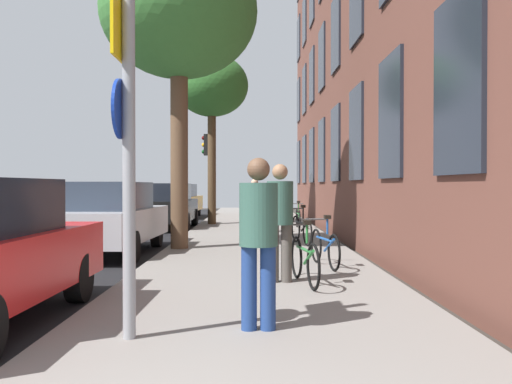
% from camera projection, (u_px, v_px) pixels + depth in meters
% --- Properties ---
extents(ground_plane, '(41.80, 41.80, 0.00)m').
position_uv_depth(ground_plane, '(139.00, 237.00, 16.29)').
color(ground_plane, '#332D28').
extents(road_asphalt, '(7.00, 38.00, 0.01)m').
position_uv_depth(road_asphalt, '(69.00, 237.00, 16.27)').
color(road_asphalt, black).
rests_on(road_asphalt, ground).
extents(sidewalk, '(4.20, 38.00, 0.12)m').
position_uv_depth(sidewalk, '(256.00, 235.00, 16.32)').
color(sidewalk, gray).
rests_on(sidewalk, ground).
extents(sign_post, '(0.16, 0.60, 3.44)m').
position_uv_depth(sign_post, '(126.00, 129.00, 5.06)').
color(sign_post, gray).
rests_on(sign_post, sidewalk).
extents(traffic_light, '(0.43, 0.24, 3.42)m').
position_uv_depth(traffic_light, '(209.00, 161.00, 20.47)').
color(traffic_light, black).
rests_on(traffic_light, sidewalk).
extents(tree_near, '(3.57, 3.57, 6.92)m').
position_uv_depth(tree_near, '(179.00, 14.00, 12.34)').
color(tree_near, brown).
rests_on(tree_near, sidewalk).
extents(tree_far, '(2.72, 2.72, 6.31)m').
position_uv_depth(tree_far, '(212.00, 87.00, 20.18)').
color(tree_far, '#4C3823').
rests_on(tree_far, sidewalk).
extents(bicycle_0, '(0.42, 1.64, 0.94)m').
position_uv_depth(bicycle_0, '(305.00, 259.00, 7.87)').
color(bicycle_0, black).
rests_on(bicycle_0, sidewalk).
extents(bicycle_1, '(0.46, 1.67, 0.92)m').
position_uv_depth(bicycle_1, '(325.00, 247.00, 9.55)').
color(bicycle_1, black).
rests_on(bicycle_1, sidewalk).
extents(bicycle_2, '(0.50, 1.62, 0.96)m').
position_uv_depth(bicycle_2, '(301.00, 229.00, 13.26)').
color(bicycle_2, black).
rests_on(bicycle_2, sidewalk).
extents(bicycle_3, '(0.42, 1.71, 0.98)m').
position_uv_depth(bicycle_3, '(270.00, 220.00, 16.71)').
color(bicycle_3, black).
rests_on(bicycle_3, sidewalk).
extents(bicycle_4, '(0.42, 1.68, 0.92)m').
position_uv_depth(bicycle_4, '(298.00, 218.00, 18.18)').
color(bicycle_4, black).
rests_on(bicycle_4, sidewalk).
extents(pedestrian_0, '(0.51, 0.51, 1.71)m').
position_uv_depth(pedestrian_0, '(258.00, 232.00, 5.37)').
color(pedestrian_0, navy).
rests_on(pedestrian_0, sidewalk).
extents(pedestrian_1, '(0.54, 0.54, 1.75)m').
position_uv_depth(pedestrian_1, '(280.00, 215.00, 8.04)').
color(pedestrian_1, '#4C4742').
rests_on(pedestrian_1, sidewalk).
extents(pedestrian_2, '(0.52, 0.52, 1.64)m').
position_uv_depth(pedestrian_2, '(255.00, 202.00, 16.61)').
color(pedestrian_2, navy).
rests_on(pedestrian_2, sidewalk).
extents(car_1, '(1.90, 4.46, 1.62)m').
position_uv_depth(car_1, '(110.00, 217.00, 12.17)').
color(car_1, '#B7B7BC').
rests_on(car_1, road_asphalt).
extents(car_2, '(1.89, 4.49, 1.62)m').
position_uv_depth(car_2, '(167.00, 205.00, 19.47)').
color(car_2, black).
rests_on(car_2, road_asphalt).
extents(car_3, '(1.99, 4.53, 1.62)m').
position_uv_depth(car_3, '(178.00, 200.00, 26.25)').
color(car_3, orange).
rests_on(car_3, road_asphalt).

